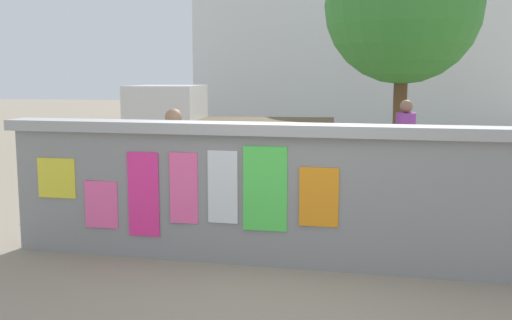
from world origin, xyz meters
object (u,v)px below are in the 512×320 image
motorcycle (493,177)px  tree_roadside (403,5)px  person_walking (174,158)px  auto_rickshaw_truck (221,139)px  bicycle_near (414,211)px  person_bystander (405,137)px

motorcycle → tree_roadside: size_ratio=0.33×
person_walking → tree_roadside: tree_roadside is taller
auto_rickshaw_truck → bicycle_near: auto_rickshaw_truck is taller
auto_rickshaw_truck → person_walking: size_ratio=2.31×
bicycle_near → person_walking: (-3.03, -0.33, 0.62)m
auto_rickshaw_truck → person_bystander: 3.23m
auto_rickshaw_truck → motorcycle: (4.56, -0.57, -0.44)m
person_bystander → tree_roadside: 6.42m
bicycle_near → person_walking: bearing=-173.9°
motorcycle → auto_rickshaw_truck: bearing=172.8°
motorcycle → tree_roadside: 7.48m
auto_rickshaw_truck → bicycle_near: (3.31, -2.82, -0.54)m
person_walking → motorcycle: bearing=31.0°
auto_rickshaw_truck → person_walking: auto_rickshaw_truck is taller
person_bystander → tree_roadside: (-0.09, 5.78, 2.80)m
auto_rickshaw_truck → bicycle_near: 4.38m
auto_rickshaw_truck → person_bystander: bearing=3.5°
bicycle_near → person_walking: 3.11m
motorcycle → bicycle_near: (-1.25, -2.25, -0.10)m
motorcycle → person_bystander: size_ratio=1.17×
bicycle_near → tree_roadside: size_ratio=0.29×
auto_rickshaw_truck → motorcycle: size_ratio=1.97×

